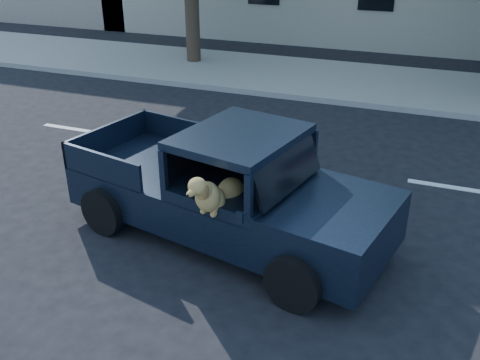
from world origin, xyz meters
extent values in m
plane|color=black|center=(0.00, 0.00, 0.00)|extent=(120.00, 120.00, 0.00)
cube|color=gray|center=(0.00, 9.20, 0.07)|extent=(60.00, 4.00, 0.15)
cube|color=black|center=(0.87, 0.55, 0.57)|extent=(4.97, 2.74, 0.60)
cube|color=black|center=(2.50, 0.20, 0.94)|extent=(1.70, 2.05, 0.14)
cube|color=black|center=(1.09, 0.50, 1.62)|extent=(1.73, 1.99, 0.11)
cube|color=black|center=(1.81, 0.35, 1.31)|extent=(0.55, 1.57, 0.51)
cube|color=black|center=(1.18, 0.07, 0.74)|extent=(0.59, 0.59, 0.34)
cube|color=black|center=(1.56, -0.75, 1.16)|extent=(0.10, 0.06, 0.14)
camera|label=1|loc=(3.48, -5.71, 4.25)|focal=40.00mm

